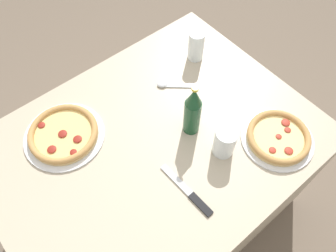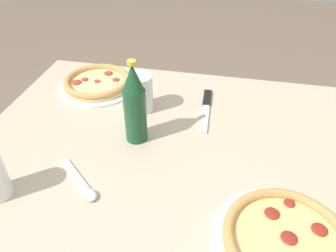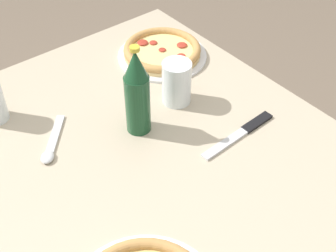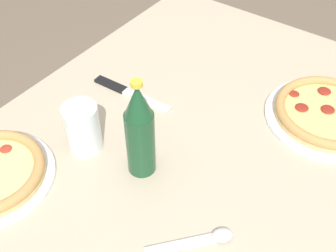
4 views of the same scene
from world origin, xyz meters
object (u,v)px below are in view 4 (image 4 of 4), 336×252
Objects in this scene: glass_iced_tea at (83,130)px; knife at (128,92)px; beer_bottle at (140,131)px; spoon at (203,240)px; pizza_salami at (328,113)px.

knife is at bearing -168.35° from glass_iced_tea.
beer_bottle is 0.24m from spoon.
pizza_salami is at bearing 114.75° from knife.
beer_bottle is at bearing -35.05° from pizza_salami.
glass_iced_tea reaches higher than knife.
knife is at bearing -122.89° from spoon.
pizza_salami reaches higher than knife.
beer_bottle is at bearing 100.29° from glass_iced_tea.
knife is 0.46m from spoon.
glass_iced_tea is (0.41, -0.41, 0.03)m from pizza_salami.
beer_bottle reaches higher than pizza_salami.
beer_bottle is (0.38, -0.27, 0.09)m from pizza_salami.
beer_bottle is 0.28m from knife.
pizza_salami is 1.24× the size of beer_bottle.
glass_iced_tea is 0.35m from spoon.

